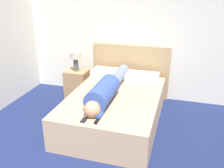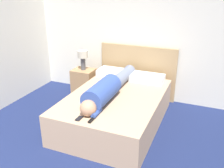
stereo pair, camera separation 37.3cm
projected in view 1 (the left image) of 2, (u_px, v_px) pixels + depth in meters
The scene contains 10 objects.
wall_back at pixel (130, 31), 4.76m from camera, with size 5.33×0.06×2.60m.
bed at pixel (115, 109), 4.06m from camera, with size 1.40×2.04×0.50m.
headboard at pixel (130, 71), 4.97m from camera, with size 1.52×0.04×1.05m.
nightstand at pixel (77, 84), 5.02m from camera, with size 0.43×0.36×0.55m.
table_lamp at pixel (76, 58), 4.82m from camera, with size 0.20×0.20×0.39m.
person_lying at pixel (107, 89), 3.85m from camera, with size 0.32×1.83×0.32m.
pillow_near_headboard at pixel (109, 73), 4.75m from camera, with size 0.62×0.36×0.13m.
pillow_second at pixel (142, 77), 4.58m from camera, with size 0.59×0.36×0.12m.
tv_remote at pixel (97, 121), 3.20m from camera, with size 0.04×0.15×0.02m.
cell_phone at pixel (84, 120), 3.23m from camera, with size 0.06×0.13×0.01m.
Camera 1 is at (1.03, -0.93, 2.15)m, focal length 40.00 mm.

